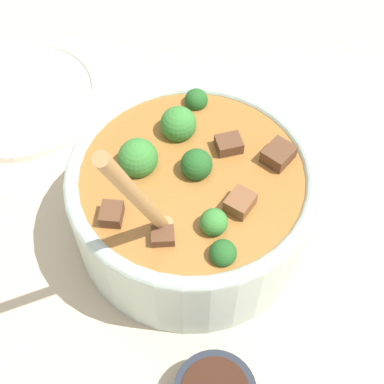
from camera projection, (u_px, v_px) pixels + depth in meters
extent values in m
plane|color=#C6B293|center=(192.00, 227.00, 0.63)|extent=(4.00, 4.00, 0.00)
cylinder|color=#B2C6BC|center=(192.00, 203.00, 0.59)|extent=(0.26, 0.26, 0.10)
torus|color=#B2C6BC|center=(192.00, 175.00, 0.55)|extent=(0.26, 0.26, 0.02)
cylinder|color=#9E662D|center=(192.00, 193.00, 0.58)|extent=(0.24, 0.24, 0.07)
sphere|color=#387F33|center=(178.00, 124.00, 0.57)|extent=(0.04, 0.04, 0.04)
cylinder|color=#6B9956|center=(179.00, 141.00, 0.60)|extent=(0.01, 0.01, 0.02)
sphere|color=#235B23|center=(195.00, 163.00, 0.54)|extent=(0.03, 0.03, 0.03)
cylinder|color=#6B9956|center=(195.00, 177.00, 0.56)|extent=(0.01, 0.01, 0.01)
sphere|color=#387F33|center=(138.00, 158.00, 0.55)|extent=(0.04, 0.04, 0.04)
cylinder|color=#6B9956|center=(140.00, 176.00, 0.57)|extent=(0.01, 0.01, 0.02)
sphere|color=#387F33|center=(214.00, 222.00, 0.50)|extent=(0.03, 0.03, 0.03)
cylinder|color=#6B9956|center=(213.00, 233.00, 0.52)|extent=(0.01, 0.01, 0.01)
sphere|color=#235B23|center=(223.00, 253.00, 0.49)|extent=(0.03, 0.03, 0.03)
cylinder|color=#6B9956|center=(222.00, 263.00, 0.50)|extent=(0.01, 0.01, 0.01)
sphere|color=#235B23|center=(196.00, 100.00, 0.60)|extent=(0.03, 0.03, 0.03)
cylinder|color=#6B9956|center=(196.00, 112.00, 0.62)|extent=(0.01, 0.01, 0.01)
cube|color=brown|center=(240.00, 204.00, 0.52)|extent=(0.03, 0.03, 0.02)
cube|color=brown|center=(278.00, 157.00, 0.56)|extent=(0.03, 0.03, 0.02)
cube|color=brown|center=(112.00, 215.00, 0.51)|extent=(0.03, 0.03, 0.02)
cube|color=brown|center=(227.00, 145.00, 0.57)|extent=(0.03, 0.03, 0.02)
cube|color=brown|center=(163.00, 238.00, 0.50)|extent=(0.03, 0.03, 0.02)
ellipsoid|color=#A87A47|center=(164.00, 226.00, 0.52)|extent=(0.04, 0.03, 0.01)
cylinder|color=#A87A47|center=(139.00, 200.00, 0.42)|extent=(0.08, 0.04, 0.19)
cylinder|color=silver|center=(20.00, 96.00, 0.75)|extent=(0.23, 0.23, 0.01)
torus|color=silver|center=(19.00, 93.00, 0.75)|extent=(0.23, 0.23, 0.01)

